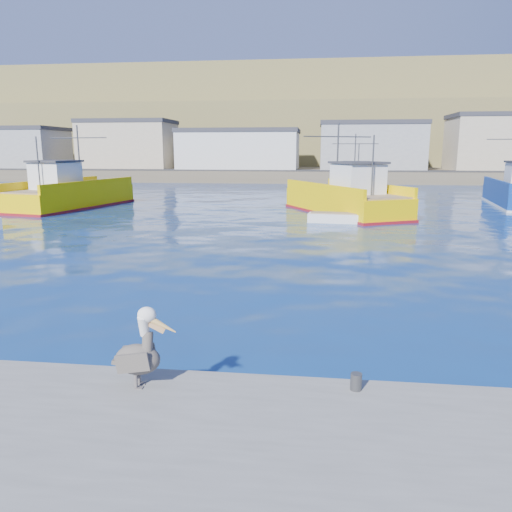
{
  "coord_description": "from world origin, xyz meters",
  "views": [
    {
      "loc": [
        2.26,
        -11.52,
        4.58
      ],
      "look_at": [
        0.41,
        3.41,
        1.36
      ],
      "focal_mm": 35.0,
      "sensor_mm": 36.0,
      "label": 1
    }
  ],
  "objects": [
    {
      "name": "trawler_yellow_a",
      "position": [
        -17.44,
        26.35,
        1.07
      ],
      "size": [
        6.24,
        12.4,
        6.59
      ],
      "color": "#FFD000",
      "rests_on": "ground"
    },
    {
      "name": "ground",
      "position": [
        0.0,
        0.0,
        0.0
      ],
      "size": [
        260.0,
        260.0,
        0.0
      ],
      "primitive_type": "plane",
      "color": "#071358",
      "rests_on": "ground"
    },
    {
      "name": "far_shore",
      "position": [
        0.0,
        109.2,
        8.98
      ],
      "size": [
        200.0,
        81.0,
        24.0
      ],
      "color": "brown",
      "rests_on": "ground"
    },
    {
      "name": "boat_orange",
      "position": [
        6.02,
        41.12,
        1.06
      ],
      "size": [
        4.74,
        9.12,
        6.17
      ],
      "color": "#DE4306",
      "rests_on": "ground"
    },
    {
      "name": "skiff_mid",
      "position": [
        3.46,
        20.6,
        0.25
      ],
      "size": [
        3.66,
        1.62,
        0.77
      ],
      "color": "silver",
      "rests_on": "ground"
    },
    {
      "name": "trawler_yellow_b",
      "position": [
        4.29,
        25.1,
        1.07
      ],
      "size": [
        9.07,
        12.34,
        6.58
      ],
      "color": "#FFD000",
      "rests_on": "ground"
    },
    {
      "name": "dock_bollards",
      "position": [
        0.6,
        -3.4,
        0.65
      ],
      "size": [
        36.2,
        0.2,
        0.3
      ],
      "color": "#4C4C4C",
      "rests_on": "dock"
    },
    {
      "name": "pelican",
      "position": [
        -0.74,
        -3.72,
        1.12
      ],
      "size": [
        1.18,
        0.52,
        1.46
      ],
      "color": "#595451",
      "rests_on": "dock"
    }
  ]
}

